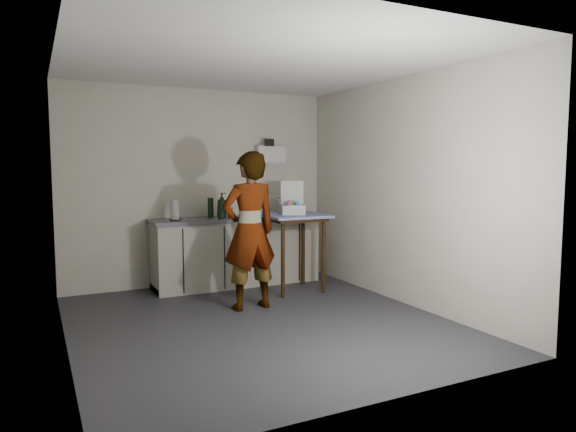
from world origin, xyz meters
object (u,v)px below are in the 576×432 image
dish_rack (284,211)px  paper_towel (175,211)px  bakery_box (293,207)px  standing_man (249,231)px  soda_can (230,212)px  side_table (294,224)px  soap_bottle (222,206)px  dark_bottle (211,208)px  kitchen_counter (236,253)px

dish_rack → paper_towel: bearing=-179.5°
bakery_box → standing_man: bearing=-123.5°
soda_can → side_table: bearing=-44.5°
soda_can → paper_towel: 0.74m
soap_bottle → dark_bottle: soap_bottle is taller
bakery_box → soda_can: bearing=159.4°
soap_bottle → dark_bottle: 0.18m
standing_man → soap_bottle: size_ratio=5.24×
kitchen_counter → bakery_box: 1.04m
kitchen_counter → dish_rack: dish_rack is taller
standing_man → side_table: bearing=-151.7°
standing_man → paper_towel: size_ratio=6.74×
dish_rack → bakery_box: bakery_box is taller
soda_can → standing_man: bearing=-99.7°
soap_bottle → soda_can: soap_bottle is taller
soda_can → dish_rack: size_ratio=0.35×
dark_bottle → bakery_box: bearing=-38.4°
paper_towel → bakery_box: (1.36, -0.56, 0.04)m
standing_man → bakery_box: 1.01m
side_table → standing_man: (-0.82, -0.53, 0.02)m
dark_bottle → dish_rack: dish_rack is taller
dark_bottle → dish_rack: bearing=-6.0°
standing_man → paper_towel: bearing=-68.4°
kitchen_counter → paper_towel: (-0.83, -0.06, 0.61)m
soap_bottle → dark_bottle: (-0.11, 0.14, -0.04)m
standing_man → dark_bottle: size_ratio=6.65×
dish_rack → bakery_box: size_ratio=0.92×
bakery_box → paper_towel: bearing=-179.9°
standing_man → soda_can: 1.16m
side_table → standing_man: bearing=-146.0°
standing_man → dark_bottle: (-0.04, 1.24, 0.17)m
dish_rack → standing_man: bearing=-130.8°
paper_towel → dish_rack: (1.52, 0.01, -0.06)m
side_table → paper_towel: 1.49m
kitchen_counter → dark_bottle: bearing=169.4°
dark_bottle → kitchen_counter: bearing=-10.6°
standing_man → dark_bottle: 1.25m
soda_can → bakery_box: bearing=-43.2°
side_table → standing_man: 0.97m
soda_can → soap_bottle: bearing=-161.5°
standing_man → dark_bottle: standing_man is taller
side_table → dark_bottle: (-0.86, 0.71, 0.19)m
side_table → dish_rack: (0.16, 0.60, 0.12)m
standing_man → dish_rack: bearing=-135.2°
kitchen_counter → dark_bottle: size_ratio=8.55×
dark_bottle → bakery_box: (0.86, -0.68, 0.03)m
side_table → soda_can: 0.88m
standing_man → bakery_box: (0.82, 0.55, 0.20)m
kitchen_counter → paper_towel: size_ratio=8.66×
kitchen_counter → soda_can: 0.56m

